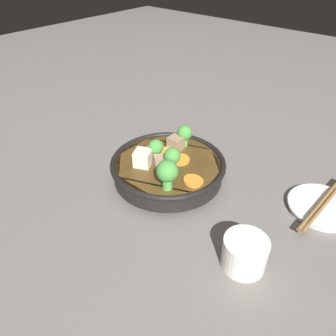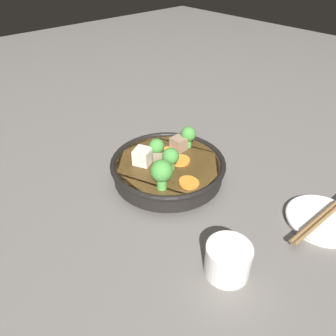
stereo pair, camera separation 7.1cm
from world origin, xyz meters
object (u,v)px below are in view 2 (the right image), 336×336
object	(u,v)px
stirfry_bowl	(168,167)
side_saucer	(322,220)
tea_cup	(228,260)
chopsticks_pair	(323,216)

from	to	relation	value
stirfry_bowl	side_saucer	world-z (taller)	stirfry_bowl
side_saucer	tea_cup	world-z (taller)	tea_cup
tea_cup	chopsticks_pair	bearing A→B (deg)	167.15
side_saucer	chopsticks_pair	distance (m)	0.01
stirfry_bowl	chopsticks_pair	bearing A→B (deg)	113.78
chopsticks_pair	side_saucer	bearing A→B (deg)	90.00
stirfry_bowl	chopsticks_pair	distance (m)	0.32
stirfry_bowl	tea_cup	distance (m)	0.26
side_saucer	chopsticks_pair	xyz separation A→B (m)	(0.00, -0.00, 0.01)
stirfry_bowl	chopsticks_pair	size ratio (longest dim) A/B	1.21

